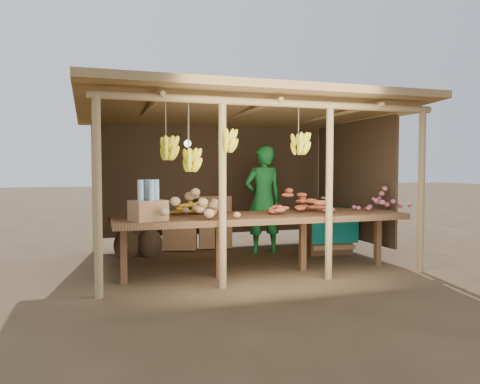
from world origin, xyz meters
name	(u,v)px	position (x,y,z in m)	size (l,w,h in m)	color
ground	(240,260)	(0.00, 0.00, 0.00)	(60.00, 60.00, 0.00)	brown
stall_structure	(236,135)	(-0.08, -0.05, 1.91)	(4.70, 3.50, 2.43)	tan
counter	(262,219)	(0.00, -0.95, 0.74)	(3.90, 1.05, 0.80)	brown
potato_heap	(193,203)	(-0.98, -1.16, 0.98)	(1.06, 0.64, 0.37)	#A98357
sweet_potato_heap	(298,200)	(0.54, -0.94, 0.98)	(0.85, 0.51, 0.35)	#C45632
onion_heap	(383,198)	(1.90, -0.93, 0.98)	(0.75, 0.45, 0.35)	#C66076
banana_pile	(195,202)	(-0.86, -0.73, 0.97)	(0.58, 0.35, 0.35)	yellow
tomato_basin	(155,209)	(-1.37, -0.66, 0.88)	(0.38, 0.38, 0.20)	navy
bottle_box	(148,205)	(-1.53, -1.25, 0.98)	(0.46, 0.42, 0.48)	#986A44
vendor	(263,199)	(0.57, 0.49, 0.89)	(0.65, 0.43, 1.78)	#1A762C
tarp_crate	(325,229)	(1.57, 0.20, 0.39)	(0.87, 0.77, 0.95)	brown
carton_stack	(204,226)	(-0.28, 1.20, 0.40)	(1.27, 0.56, 0.91)	#986A44
burlap_sacks	(138,242)	(-1.45, 0.77, 0.24)	(0.77, 0.40, 0.54)	#4A3522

